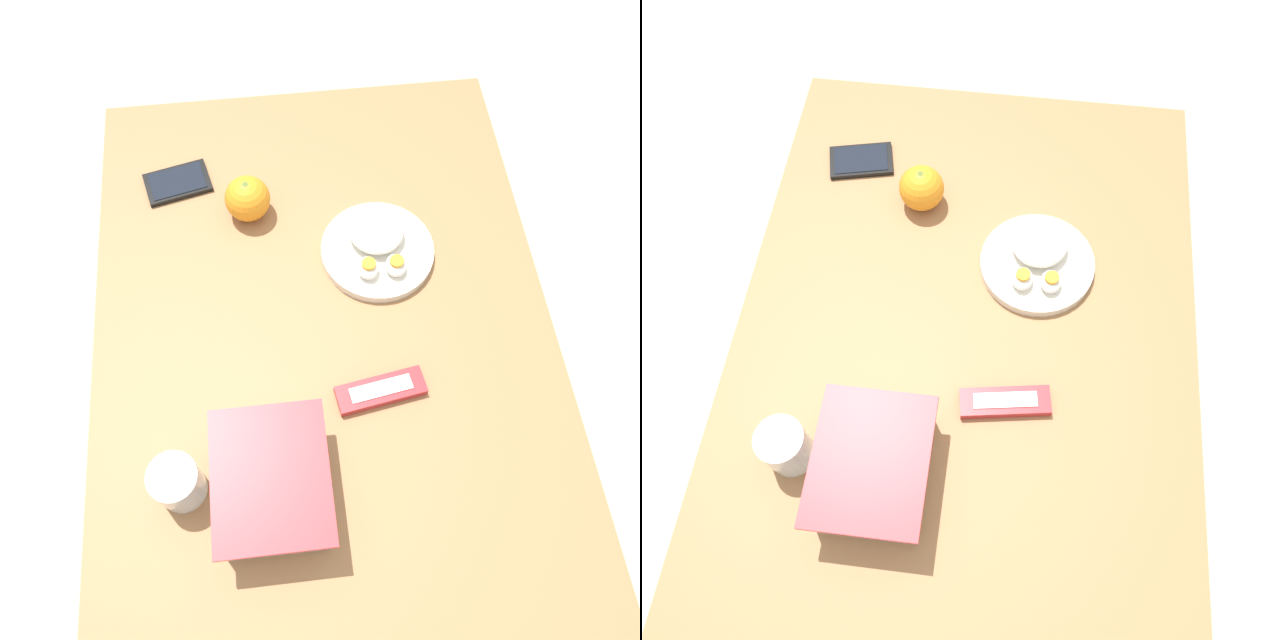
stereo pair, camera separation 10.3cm
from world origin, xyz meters
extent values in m
plane|color=#B2A899|center=(0.00, 0.00, 0.00)|extent=(10.00, 10.00, 0.00)
cube|color=#996B42|center=(0.00, 0.00, 0.70)|extent=(1.13, 0.78, 0.03)
cylinder|color=brown|center=(0.51, -0.33, 0.34)|extent=(0.06, 0.06, 0.69)
cylinder|color=brown|center=(0.51, 0.33, 0.34)|extent=(0.06, 0.06, 0.69)
cube|color=white|center=(-0.24, 0.10, 0.76)|extent=(0.19, 0.15, 0.09)
cube|color=beige|center=(-0.24, 0.10, 0.75)|extent=(0.17, 0.14, 0.06)
cube|color=red|center=(-0.24, 0.10, 0.81)|extent=(0.20, 0.17, 0.01)
ellipsoid|color=gray|center=(-0.29, 0.11, 0.77)|extent=(0.05, 0.05, 0.03)
ellipsoid|color=gray|center=(-0.24, 0.10, 0.77)|extent=(0.06, 0.05, 0.03)
ellipsoid|color=gray|center=(-0.19, 0.11, 0.77)|extent=(0.06, 0.05, 0.02)
sphere|color=orange|center=(0.28, 0.11, 0.76)|extent=(0.08, 0.08, 0.08)
cylinder|color=#4C662D|center=(0.28, 0.11, 0.80)|extent=(0.01, 0.01, 0.00)
cylinder|color=silver|center=(0.16, -0.11, 0.72)|extent=(0.20, 0.20, 0.02)
ellipsoid|color=white|center=(0.18, -0.11, 0.75)|extent=(0.10, 0.10, 0.04)
ellipsoid|color=white|center=(0.11, -0.14, 0.75)|extent=(0.04, 0.04, 0.03)
cylinder|color=#F4A823|center=(0.11, -0.14, 0.76)|extent=(0.02, 0.02, 0.01)
ellipsoid|color=white|center=(0.11, -0.09, 0.75)|extent=(0.04, 0.04, 0.03)
cylinder|color=#F4A823|center=(0.11, -0.09, 0.76)|extent=(0.02, 0.02, 0.01)
cube|color=#B7282D|center=(-0.10, -0.08, 0.72)|extent=(0.07, 0.15, 0.02)
cube|color=white|center=(-0.10, -0.08, 0.74)|extent=(0.04, 0.10, 0.00)
cube|color=black|center=(0.36, 0.24, 0.72)|extent=(0.10, 0.13, 0.01)
cube|color=black|center=(0.36, 0.24, 0.73)|extent=(0.09, 0.11, 0.00)
cylinder|color=silver|center=(-0.22, 0.24, 0.76)|extent=(0.07, 0.07, 0.09)
camera|label=1|loc=(-0.43, 0.06, 1.67)|focal=35.00mm
camera|label=2|loc=(-0.43, -0.05, 1.67)|focal=35.00mm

